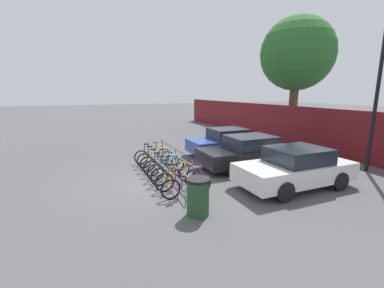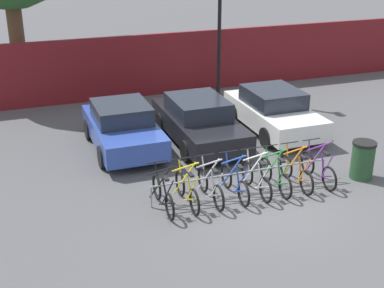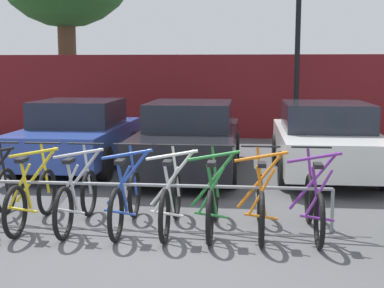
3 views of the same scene
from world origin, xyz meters
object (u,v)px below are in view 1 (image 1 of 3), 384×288
bicycle_orange (179,179)px  car_blue (226,142)px  car_black (249,152)px  bicycle_silver (160,162)px  bicycle_purple (187,185)px  tree_behind_hoarding (297,54)px  bicycle_yellow (156,158)px  car_white (295,168)px  bicycle_blue (164,166)px  bicycle_white (169,170)px  trash_bin (198,197)px  bicycle_black (152,155)px  bicycle_green (173,174)px  lamp_post (381,67)px  bike_rack (170,164)px

bicycle_orange → car_blue: 5.39m
bicycle_orange → car_black: 3.94m
bicycle_silver → bicycle_purple: bearing=2.5°
bicycle_purple → tree_behind_hoarding: tree_behind_hoarding is taller
bicycle_yellow → car_white: car_white is taller
bicycle_blue → car_black: (0.43, 3.71, 0.31)m
bicycle_silver → bicycle_purple: 3.04m
bicycle_yellow → bicycle_purple: (3.65, 0.00, 0.00)m
car_black → bicycle_white: bearing=-87.5°
bicycle_blue → tree_behind_hoarding: tree_behind_hoarding is taller
car_black → trash_bin: car_black is taller
bicycle_purple → bicycle_black: bearing=-179.9°
bicycle_blue → car_black: size_ratio=0.40×
bicycle_white → car_black: (-0.16, 3.71, 0.31)m
car_blue → trash_bin: size_ratio=3.80×
bicycle_green → car_white: car_white is taller
bicycle_green → car_black: bearing=96.9°
bicycle_silver → car_blue: (-1.26, 3.97, 0.31)m
bicycle_orange → car_blue: size_ratio=0.44×
bicycle_yellow → lamp_post: (4.10, 7.97, 3.81)m
bicycle_yellow → lamp_post: 9.74m
lamp_post → bicycle_white: bearing=-105.8°
bicycle_green → trash_bin: bicycle_green is taller
tree_behind_hoarding → bicycle_purple: bearing=-57.8°
bicycle_orange → car_blue: car_blue is taller
bike_rack → bicycle_silver: bicycle_silver is taller
bicycle_purple → trash_bin: (1.24, -0.17, 0.14)m
bicycle_purple → car_black: 4.21m
lamp_post → bicycle_green: bearing=-102.1°
bicycle_blue → car_blue: size_ratio=0.44×
bicycle_yellow → bicycle_blue: bearing=-0.6°
bicycle_blue → car_white: bearing=49.8°
car_white → bicycle_blue: bearing=-128.9°
bike_rack → bicycle_yellow: 1.53m
bicycle_silver → car_blue: size_ratio=0.44×
bicycle_yellow → bicycle_green: bearing=-0.6°
car_black → tree_behind_hoarding: size_ratio=0.53×
bicycle_white → bicycle_purple: bearing=1.7°
bicycle_blue → trash_bin: bicycle_blue is taller
bicycle_silver → bicycle_blue: (0.65, 0.00, 0.00)m
bicycle_silver → bicycle_orange: (2.38, 0.00, 0.00)m
trash_bin → car_black: bearing=129.6°
bicycle_silver → bicycle_white: 1.24m
bicycle_purple → tree_behind_hoarding: size_ratio=0.21×
bicycle_green → car_blue: (-3.03, 3.97, 0.31)m
bicycle_silver → bicycle_yellow: bearing=-177.5°
bicycle_green → bicycle_purple: size_ratio=1.00×
car_black → tree_behind_hoarding: 9.93m
bicycle_orange → bicycle_purple: same height
car_blue → lamp_post: bearing=40.1°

